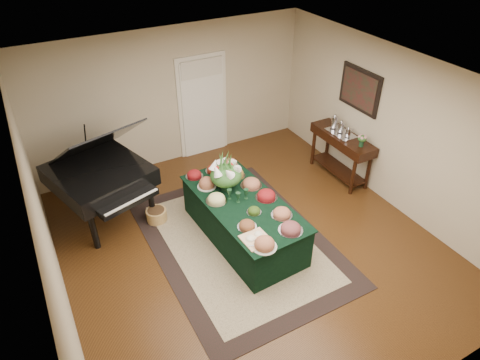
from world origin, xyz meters
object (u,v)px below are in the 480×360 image
floral_centerpiece (226,172)px  grand_piano (100,174)px  buffet_table (243,219)px  mahogany_sideboard (342,144)px

floral_centerpiece → grand_piano: size_ratio=0.27×
floral_centerpiece → buffet_table: bearing=-81.3°
mahogany_sideboard → grand_piano: bearing=167.9°
floral_centerpiece → mahogany_sideboard: 2.60m
buffet_table → floral_centerpiece: floral_centerpiece is taller
buffet_table → floral_centerpiece: 0.80m
buffet_table → mahogany_sideboard: bearing=15.2°
floral_centerpiece → grand_piano: (-1.71, 1.16, -0.18)m
grand_piano → buffet_table: bearing=-42.1°
floral_centerpiece → grand_piano: 2.07m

